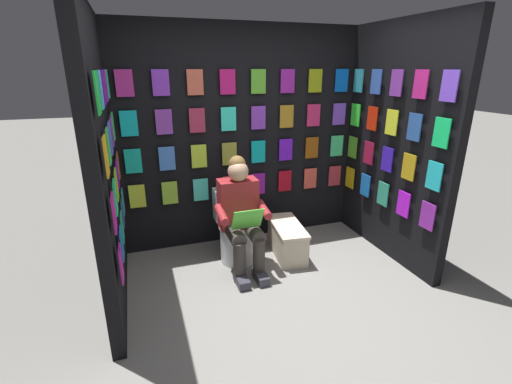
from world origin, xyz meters
name	(u,v)px	position (x,y,z in m)	size (l,w,h in m)	color
ground_plane	(301,318)	(0.00, 0.00, 0.00)	(30.00, 30.00, 0.00)	gray
display_wall_back	(242,138)	(0.00, -1.71, 1.25)	(2.91, 0.14, 2.49)	black
display_wall_left	(395,144)	(-1.45, -0.83, 1.25)	(0.14, 1.66, 2.49)	black
display_wall_right	(103,167)	(1.45, -0.83, 1.25)	(0.14, 1.66, 2.49)	black
toilet	(236,230)	(0.24, -1.19, 0.33)	(0.41, 0.55, 0.77)	white
person_reading	(241,215)	(0.24, -0.97, 0.60)	(0.53, 0.68, 1.19)	maroon
comic_longbox_near	(287,240)	(-0.33, -1.06, 0.19)	(0.39, 0.73, 0.37)	beige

